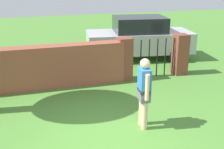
% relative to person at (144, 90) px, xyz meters
% --- Properties ---
extents(ground_plane, '(40.00, 40.00, 0.00)m').
position_rel_person_xyz_m(ground_plane, '(-0.91, -0.51, -0.90)').
color(ground_plane, '#4C8433').
extents(brick_wall, '(5.88, 0.50, 1.31)m').
position_rel_person_xyz_m(brick_wall, '(-2.41, 3.10, -0.24)').
color(brick_wall, brown).
rests_on(brick_wall, ground).
extents(person, '(0.26, 0.54, 1.62)m').
position_rel_person_xyz_m(person, '(0.00, 0.00, 0.00)').
color(person, beige).
rests_on(person, ground).
extents(fence_gate, '(2.47, 0.44, 1.40)m').
position_rel_person_xyz_m(fence_gate, '(1.65, 3.10, -0.20)').
color(fence_gate, brown).
rests_on(fence_gate, ground).
extents(car, '(4.40, 2.38, 1.72)m').
position_rel_person_xyz_m(car, '(2.04, 5.31, -0.04)').
color(car, '#B7B7BC').
rests_on(car, ground).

